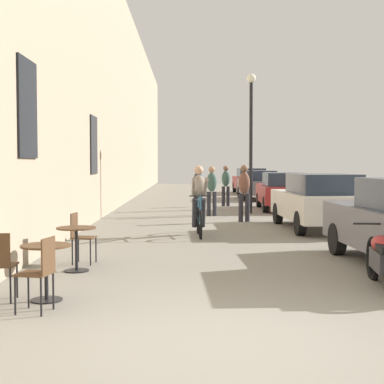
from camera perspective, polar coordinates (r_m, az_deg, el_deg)
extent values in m
plane|color=gray|center=(5.76, 4.06, -14.84)|extent=(88.00, 88.00, 0.00)
cube|color=tan|center=(19.90, -9.38, 10.97)|extent=(0.50, 68.00, 9.14)
cube|color=black|center=(10.18, -16.27, 8.09)|extent=(0.04, 1.10, 1.70)
cube|color=black|center=(16.88, -9.89, 4.70)|extent=(0.04, 1.10, 1.70)
cylinder|color=black|center=(7.58, -14.47, -10.50)|extent=(0.40, 0.40, 0.02)
cylinder|color=black|center=(7.51, -14.50, -7.92)|extent=(0.05, 0.05, 0.67)
cylinder|color=#4C331E|center=(7.45, -14.53, -5.27)|extent=(0.64, 0.64, 0.02)
cylinder|color=black|center=(6.94, -17.43, -9.97)|extent=(0.02, 0.02, 0.45)
cylinder|color=black|center=(7.21, -16.19, -9.45)|extent=(0.02, 0.02, 0.45)
cylinder|color=black|center=(6.79, -15.00, -10.21)|extent=(0.02, 0.02, 0.45)
cylinder|color=black|center=(7.08, -13.83, -9.67)|extent=(0.02, 0.02, 0.45)
cube|color=#4C331E|center=(6.96, -15.64, -7.93)|extent=(0.45, 0.45, 0.02)
cube|color=#4C331E|center=(6.84, -14.31, -6.23)|extent=(0.09, 0.34, 0.42)
cylinder|color=black|center=(7.80, -17.25, -8.54)|extent=(0.02, 0.02, 0.45)
cylinder|color=black|center=(7.50, -17.86, -9.01)|extent=(0.02, 0.02, 0.45)
cube|color=#4C331E|center=(7.65, -18.75, -7.00)|extent=(0.40, 0.40, 0.02)
cylinder|color=black|center=(9.48, -11.57, -7.78)|extent=(0.40, 0.40, 0.02)
cylinder|color=black|center=(9.42, -11.59, -5.70)|extent=(0.05, 0.05, 0.67)
cylinder|color=#4C331E|center=(9.38, -11.61, -3.58)|extent=(0.64, 0.64, 0.02)
cylinder|color=black|center=(10.22, -9.67, -5.76)|extent=(0.02, 0.02, 0.45)
cylinder|color=black|center=(9.92, -10.22, -6.03)|extent=(0.02, 0.02, 0.45)
cylinder|color=black|center=(10.32, -11.40, -5.69)|extent=(0.02, 0.02, 0.45)
cylinder|color=black|center=(10.02, -11.99, -5.96)|extent=(0.02, 0.02, 0.45)
cube|color=#4C331E|center=(10.09, -10.83, -4.54)|extent=(0.43, 0.43, 0.02)
cube|color=#4C331E|center=(10.12, -11.82, -3.27)|extent=(0.07, 0.34, 0.42)
torus|color=black|center=(13.18, 0.86, -3.33)|extent=(0.07, 0.71, 0.71)
torus|color=black|center=(14.23, 0.62, -2.87)|extent=(0.07, 0.71, 0.71)
cylinder|color=#286084|center=(14.11, 0.64, -1.76)|extent=(0.04, 0.22, 0.58)
cylinder|color=#286084|center=(13.59, 0.75, -0.52)|extent=(0.06, 0.83, 0.14)
cylinder|color=#286084|center=(13.18, 0.85, -1.87)|extent=(0.04, 0.09, 0.67)
cylinder|color=#286084|center=(13.73, 0.73, -2.91)|extent=(0.07, 1.00, 0.12)
cylinder|color=black|center=(13.18, 0.85, -0.41)|extent=(0.52, 0.05, 0.03)
ellipsoid|color=black|center=(14.00, 0.66, -0.50)|extent=(0.12, 0.24, 0.06)
ellipsoid|color=gray|center=(13.91, 0.67, 0.61)|extent=(0.35, 0.36, 0.59)
sphere|color=tan|center=(13.86, 0.68, 2.24)|extent=(0.22, 0.22, 0.22)
cylinder|color=#26262D|center=(13.88, 1.10, -2.11)|extent=(0.14, 0.40, 0.75)
cylinder|color=#26262D|center=(13.87, 0.28, -2.11)|extent=(0.14, 0.40, 0.75)
cylinder|color=gray|center=(13.53, 1.37, 0.52)|extent=(0.13, 0.75, 0.48)
cylinder|color=gray|center=(13.51, 0.16, 0.52)|extent=(0.10, 0.75, 0.48)
cylinder|color=#26262D|center=(17.14, 5.61, -1.60)|extent=(0.14, 0.14, 0.85)
cylinder|color=#26262D|center=(17.11, 4.95, -1.61)|extent=(0.14, 0.14, 0.85)
ellipsoid|color=brown|center=(17.08, 5.29, 0.93)|extent=(0.35, 0.26, 0.67)
sphere|color=brown|center=(17.07, 5.30, 2.38)|extent=(0.22, 0.22, 0.22)
cylinder|color=#26262D|center=(18.98, 2.30, -1.20)|extent=(0.14, 0.14, 0.82)
cylinder|color=#26262D|center=(18.96, 1.70, -1.20)|extent=(0.14, 0.14, 0.82)
ellipsoid|color=#38564C|center=(18.93, 2.00, 1.01)|extent=(0.35, 0.26, 0.65)
sphere|color=#A57A5B|center=(18.93, 2.00, 2.29)|extent=(0.22, 0.22, 0.22)
cylinder|color=#26262D|center=(21.28, 0.88, -0.76)|extent=(0.14, 0.14, 0.81)
cylinder|color=#26262D|center=(21.29, 0.34, -0.76)|extent=(0.14, 0.14, 0.81)
ellipsoid|color=#2D3342|center=(21.25, 0.61, 1.20)|extent=(0.36, 0.26, 0.64)
sphere|color=brown|center=(21.24, 0.61, 2.33)|extent=(0.22, 0.22, 0.22)
cylinder|color=#26262D|center=(23.38, 3.18, -0.43)|extent=(0.14, 0.14, 0.82)
cylinder|color=#26262D|center=(23.41, 3.67, -0.43)|extent=(0.14, 0.14, 0.82)
ellipsoid|color=#38564C|center=(23.37, 3.43, 1.37)|extent=(0.36, 0.27, 0.65)
sphere|color=brown|center=(23.36, 3.43, 2.41)|extent=(0.22, 0.22, 0.22)
cylinder|color=black|center=(19.98, 5.97, 4.42)|extent=(0.12, 0.12, 4.60)
sphere|color=silver|center=(20.19, 6.00, 11.36)|extent=(0.32, 0.32, 0.32)
cylinder|color=black|center=(11.25, 14.44, -4.61)|extent=(0.22, 0.62, 0.61)
cube|color=beige|center=(15.51, 12.53, -1.30)|extent=(1.88, 4.25, 0.68)
cube|color=#283342|center=(15.00, 13.06, 0.83)|extent=(1.54, 2.31, 0.51)
cylinder|color=black|center=(16.70, 8.66, -2.15)|extent=(0.22, 0.61, 0.60)
cylinder|color=black|center=(17.08, 13.87, -2.09)|extent=(0.22, 0.61, 0.60)
cylinder|color=black|center=(14.01, 10.87, -3.13)|extent=(0.22, 0.61, 0.60)
cylinder|color=black|center=(14.46, 16.98, -3.01)|extent=(0.22, 0.61, 0.60)
cube|color=maroon|center=(21.77, 9.07, -0.17)|extent=(1.81, 4.07, 0.65)
cube|color=#283342|center=(21.28, 9.25, 1.29)|extent=(1.47, 2.21, 0.48)
cylinder|color=black|center=(23.02, 6.77, -0.80)|extent=(0.21, 0.58, 0.58)
cylinder|color=black|center=(23.21, 10.49, -0.80)|extent=(0.21, 0.58, 0.58)
cylinder|color=black|center=(20.40, 7.44, -1.28)|extent=(0.21, 0.58, 0.58)
cylinder|color=black|center=(20.60, 11.63, -1.27)|extent=(0.21, 0.58, 0.58)
cube|color=#595960|center=(28.02, 6.65, 0.51)|extent=(1.68, 4.02, 0.65)
cube|color=#283342|center=(27.53, 6.79, 1.66)|extent=(1.41, 2.17, 0.48)
cylinder|color=black|center=(29.26, 4.84, -0.02)|extent=(0.19, 0.58, 0.58)
cylinder|color=black|center=(29.45, 7.77, -0.02)|extent=(0.19, 0.58, 0.58)
cylinder|color=black|center=(26.64, 5.40, -0.30)|extent=(0.19, 0.58, 0.58)
cylinder|color=black|center=(26.84, 8.62, -0.30)|extent=(0.19, 0.58, 0.58)
cube|color=maroon|center=(33.71, 5.86, 0.96)|extent=(1.76, 4.21, 0.68)
cube|color=#283342|center=(33.19, 5.97, 1.96)|extent=(1.47, 2.27, 0.51)
cylinder|color=black|center=(35.02, 4.31, 0.48)|extent=(0.20, 0.61, 0.61)
cylinder|color=black|center=(35.19, 6.88, 0.48)|extent=(0.20, 0.61, 0.61)
cylinder|color=black|center=(32.26, 4.75, 0.27)|extent=(0.20, 0.61, 0.61)
cylinder|color=black|center=(32.45, 7.53, 0.27)|extent=(0.20, 0.61, 0.61)
torus|color=black|center=(9.09, 17.77, -6.46)|extent=(0.18, 0.70, 0.69)
cube|color=#333338|center=(8.37, 18.71, -6.57)|extent=(0.34, 0.78, 0.28)
ellipsoid|color=maroon|center=(8.44, 18.60, -4.99)|extent=(0.35, 0.55, 0.24)
cylinder|color=black|center=(8.92, 17.95, -3.07)|extent=(0.62, 0.11, 0.03)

